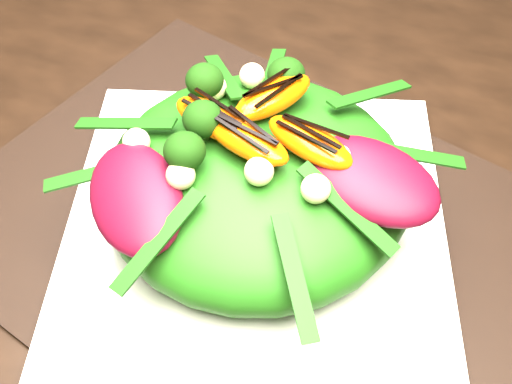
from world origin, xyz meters
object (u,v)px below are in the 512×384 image
at_px(dining_table, 214,131).
at_px(placemat, 256,230).
at_px(orange_segment, 252,104).
at_px(plate_base, 256,224).
at_px(salad_bowl, 256,212).
at_px(lettuce_mound, 256,182).

height_order(dining_table, placemat, dining_table).
distance_m(dining_table, orange_segment, 0.16).
bearing_deg(orange_segment, plate_base, -62.13).
distance_m(plate_base, orange_segment, 0.10).
xyz_separation_m(salad_bowl, lettuce_mound, (0.00, 0.00, 0.03)).
distance_m(placemat, lettuce_mound, 0.06).
bearing_deg(lettuce_mound, orange_segment, 117.87).
bearing_deg(lettuce_mound, placemat, -90.00).
bearing_deg(dining_table, lettuce_mound, -50.94).
xyz_separation_m(plate_base, orange_segment, (-0.02, 0.03, 0.09)).
xyz_separation_m(placemat, salad_bowl, (0.00, 0.00, 0.02)).
relative_size(plate_base, salad_bowl, 1.24).
relative_size(dining_table, plate_base, 5.59).
height_order(dining_table, orange_segment, dining_table).
relative_size(placemat, orange_segment, 7.05).
xyz_separation_m(plate_base, salad_bowl, (0.00, 0.00, 0.01)).
bearing_deg(dining_table, salad_bowl, -50.94).
bearing_deg(placemat, orange_segment, 117.87).
xyz_separation_m(placemat, lettuce_mound, (0.00, 0.00, 0.06)).
height_order(dining_table, plate_base, dining_table).
bearing_deg(dining_table, placemat, -50.94).
bearing_deg(dining_table, plate_base, -50.94).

